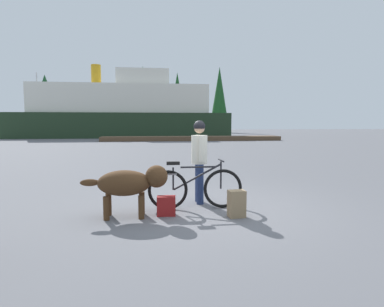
% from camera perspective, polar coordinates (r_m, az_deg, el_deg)
% --- Properties ---
extents(ground_plane, '(160.00, 160.00, 0.00)m').
position_cam_1_polar(ground_plane, '(6.08, 3.43, -9.86)').
color(ground_plane, slate).
extents(bicycle, '(1.78, 0.44, 0.93)m').
position_cam_1_polar(bicycle, '(5.99, 0.53, -6.17)').
color(bicycle, black).
rests_on(bicycle, ground_plane).
extents(person_cyclist, '(0.32, 0.53, 1.66)m').
position_cam_1_polar(person_cyclist, '(6.36, 1.32, -0.09)').
color(person_cyclist, navy).
rests_on(person_cyclist, ground_plane).
extents(dog, '(1.47, 0.51, 0.89)m').
position_cam_1_polar(dog, '(5.54, -10.99, -5.20)').
color(dog, '#472D19').
rests_on(dog, ground_plane).
extents(backpack, '(0.30, 0.23, 0.46)m').
position_cam_1_polar(backpack, '(5.55, 7.99, -8.91)').
color(backpack, '#8C7251').
rests_on(backpack, ground_plane).
extents(handbag_pannier, '(0.33, 0.20, 0.34)m').
position_cam_1_polar(handbag_pannier, '(5.63, -4.63, -9.33)').
color(handbag_pannier, maroon).
rests_on(handbag_pannier, ground_plane).
extents(dock_pier, '(16.73, 2.13, 0.40)m').
position_cam_1_polar(dock_pier, '(30.06, -0.04, 2.72)').
color(dock_pier, brown).
rests_on(dock_pier, ground_plane).
extents(ferry_boat, '(24.55, 7.55, 8.38)m').
position_cam_1_polar(ferry_boat, '(38.86, -12.15, 7.21)').
color(ferry_boat, '#1E331E').
rests_on(ferry_boat, ground_plane).
extents(sailboat_moored, '(8.62, 2.41, 7.74)m').
position_cam_1_polar(sailboat_moored, '(43.35, -25.71, 3.38)').
color(sailboat_moored, navy).
rests_on(sailboat_moored, ground_plane).
extents(pine_tree_far_left, '(4.26, 4.26, 9.52)m').
position_cam_1_polar(pine_tree_far_left, '(57.98, -24.80, 9.67)').
color(pine_tree_far_left, '#4C331E').
rests_on(pine_tree_far_left, ground_plane).
extents(pine_tree_center, '(3.12, 3.12, 11.20)m').
position_cam_1_polar(pine_tree_center, '(55.04, -8.75, 10.83)').
color(pine_tree_center, '#4C331E').
rests_on(pine_tree_center, ground_plane).
extents(pine_tree_far_right, '(3.04, 3.04, 11.42)m').
position_cam_1_polar(pine_tree_far_right, '(56.87, 4.93, 10.53)').
color(pine_tree_far_right, '#4C331E').
rests_on(pine_tree_far_right, ground_plane).
extents(pine_tree_mid_back, '(2.96, 2.96, 11.26)m').
position_cam_1_polar(pine_tree_mid_back, '(61.74, -2.63, 10.35)').
color(pine_tree_mid_back, '#4C331E').
rests_on(pine_tree_mid_back, ground_plane).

